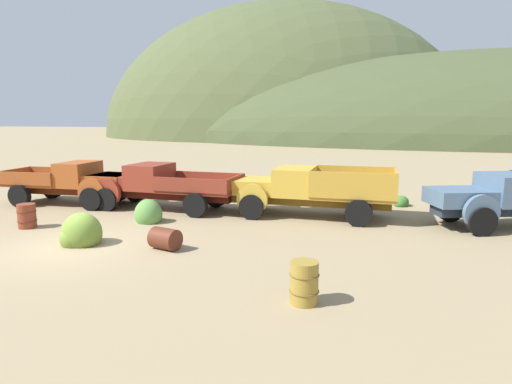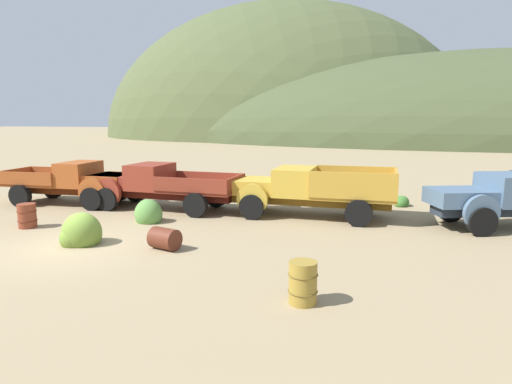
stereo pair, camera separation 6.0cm
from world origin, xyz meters
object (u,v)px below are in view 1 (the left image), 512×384
Objects in this scene: truck_oxide_orange at (78,182)px; oil_drum_tipped at (165,239)px; truck_chalk_blue at (510,199)px; truck_rust_red at (152,185)px; truck_faded_yellow at (300,190)px; oil_drum_by_truck at (304,283)px; oil_drum_spare at (27,216)px.

oil_drum_tipped is (6.82, -5.18, -0.67)m from truck_oxide_orange.
truck_rust_red is at bearing -18.15° from truck_chalk_blue.
truck_oxide_orange is at bearing 3.83° from truck_rust_red.
truck_oxide_orange is at bearing -18.05° from truck_chalk_blue.
truck_rust_red is 6.21m from oil_drum_tipped.
truck_faded_yellow is 6.67× the size of oil_drum_tipped.
truck_rust_red is at bearing 2.37° from truck_faded_yellow.
truck_chalk_blue is at bearing 54.31° from oil_drum_by_truck.
truck_chalk_blue is 7.87× the size of oil_drum_spare.
truck_chalk_blue is 10.15m from oil_drum_by_truck.
truck_rust_red is 13.65m from truck_chalk_blue.
oil_drum_spare is at bearing 159.95° from oil_drum_by_truck.
truck_rust_red is at bearing 134.09° from oil_drum_by_truck.
truck_oxide_orange is 5.90× the size of oil_drum_tipped.
truck_oxide_orange is 3.60m from truck_rust_red.
oil_drum_tipped is at bearing -40.05° from truck_oxide_orange.
truck_faded_yellow is 7.65× the size of oil_drum_spare.
oil_drum_spare is (-16.26, -4.45, -0.59)m from truck_chalk_blue.
oil_drum_by_truck is 0.92× the size of oil_drum_tipped.
truck_oxide_orange is 0.87× the size of truck_rust_red.
truck_faded_yellow is at bearing -1.31° from truck_oxide_orange.
truck_faded_yellow reaches higher than oil_drum_by_truck.
truck_oxide_orange is 8.59m from oil_drum_tipped.
truck_oxide_orange is 0.86× the size of truck_chalk_blue.
oil_drum_spare is at bearing -3.84° from truck_chalk_blue.
truck_faded_yellow is 6.28m from oil_drum_tipped.
oil_drum_tipped is (-10.43, -5.51, -0.70)m from truck_chalk_blue.
truck_rust_red is 6.27m from truck_faded_yellow.
oil_drum_tipped is (3.22, -5.27, -0.68)m from truck_rust_red.
oil_drum_spare reaches higher than oil_drum_tipped.
oil_drum_by_truck is at bearing -31.03° from oil_drum_tipped.
oil_drum_by_truck is at bearing 101.05° from truck_faded_yellow.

